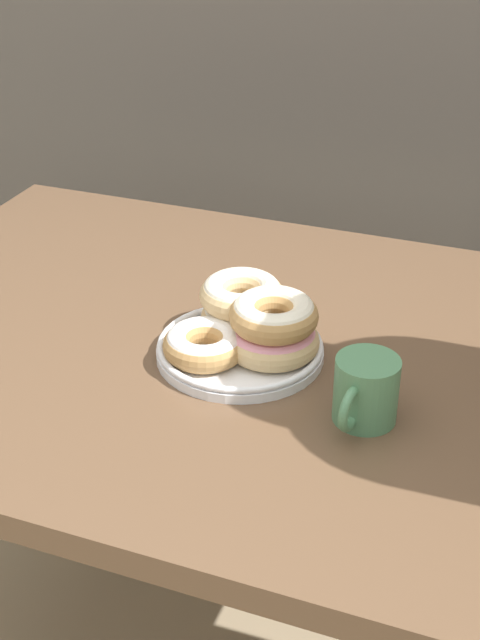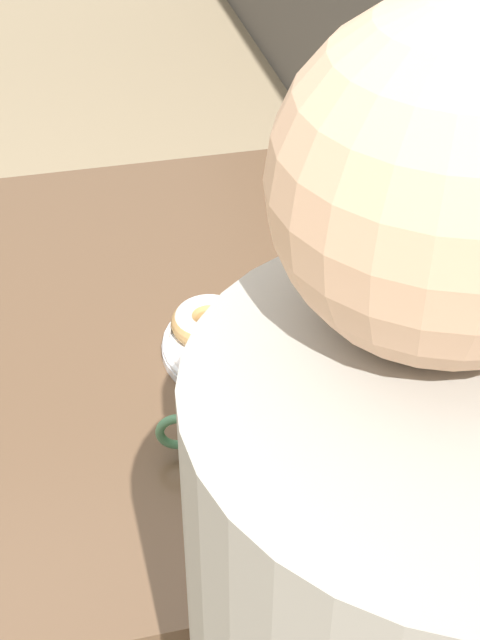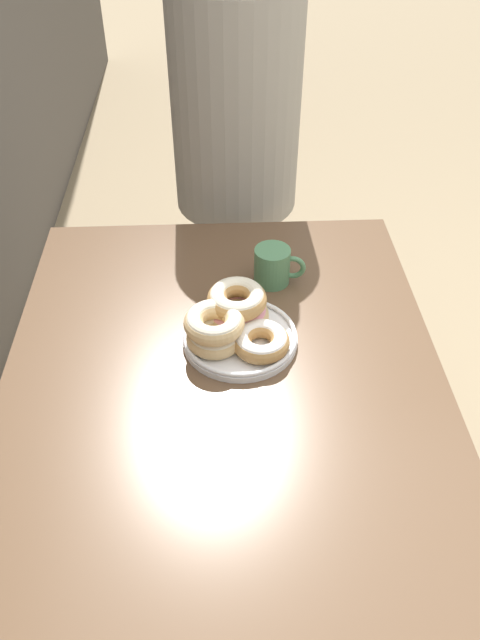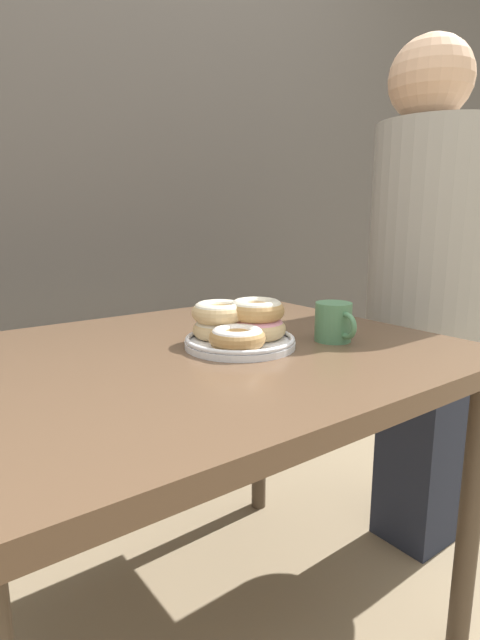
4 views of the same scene
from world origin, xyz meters
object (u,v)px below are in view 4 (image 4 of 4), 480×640
coffee_mug (334,322)px  person_figure (431,291)px  dining_table (196,385)px  donut_plate (239,326)px

coffee_mug → person_figure: (0.48, 0.07, 0.02)m
coffee_mug → person_figure: size_ratio=0.08×
dining_table → person_figure: 0.79m
donut_plate → coffee_mug: bearing=-26.3°
dining_table → donut_plate: size_ratio=4.18×
coffee_mug → person_figure: bearing=7.8°
dining_table → person_figure: size_ratio=0.74×
donut_plate → coffee_mug: size_ratio=2.21×
donut_plate → person_figure: size_ratio=0.18×
coffee_mug → donut_plate: bearing=153.7°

